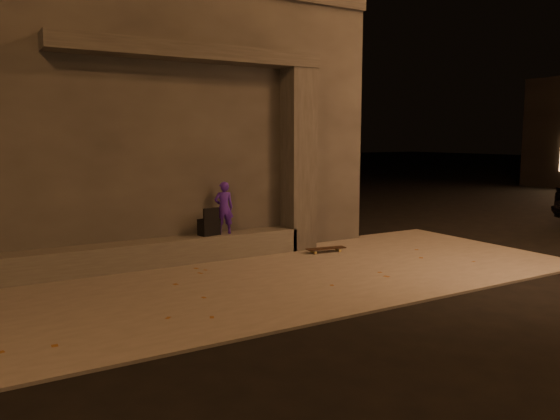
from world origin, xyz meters
TOP-DOWN VIEW (x-y plane):
  - ground at (0.00, 0.00)m, footprint 120.00×120.00m
  - sidewalk at (0.00, 2.00)m, footprint 11.00×4.40m
  - building at (-1.00, 6.49)m, footprint 9.00×5.10m
  - ledge at (-1.50, 3.75)m, footprint 6.00×0.55m
  - column at (1.70, 3.75)m, footprint 0.55×0.55m
  - canopy at (-0.50, 3.80)m, footprint 5.00×0.70m
  - skateboarder at (0.04, 3.75)m, footprint 0.40×0.31m
  - backpack at (-0.27, 3.75)m, footprint 0.41×0.30m
  - skateboard at (1.94, 3.10)m, footprint 0.83×0.33m

SIDE VIEW (x-z plane):
  - ground at x=0.00m, z-range 0.00..0.00m
  - sidewalk at x=0.00m, z-range 0.00..0.04m
  - skateboard at x=1.94m, z-range 0.07..0.16m
  - ledge at x=-1.50m, z-range 0.04..0.49m
  - backpack at x=-0.27m, z-range 0.41..0.93m
  - skateboarder at x=0.04m, z-range 0.49..1.48m
  - column at x=1.70m, z-range 0.04..3.64m
  - building at x=-1.00m, z-range -0.01..5.22m
  - canopy at x=-0.50m, z-range 3.64..3.92m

